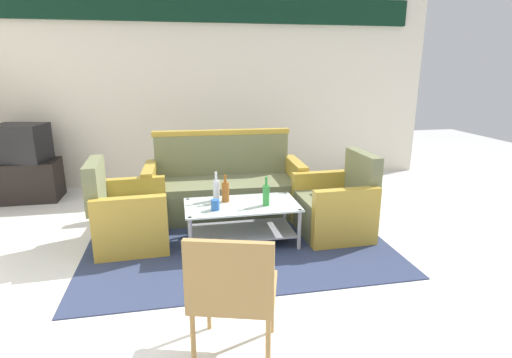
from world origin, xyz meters
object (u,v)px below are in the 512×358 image
at_px(coffee_table, 242,217).
at_px(television, 21,143).
at_px(bottle_clear, 216,190).
at_px(cup, 215,205).
at_px(armchair_left, 129,217).
at_px(bottle_green, 266,195).
at_px(couch, 225,188).
at_px(bottle_brown, 225,192).
at_px(tv_stand, 27,181).
at_px(wicker_chair, 233,288).
at_px(armchair_right, 336,208).

relative_size(coffee_table, television, 1.61).
xyz_separation_m(bottle_clear, cup, (-0.04, -0.28, -0.06)).
bearing_deg(armchair_left, coffee_table, 77.92).
relative_size(bottle_green, cup, 2.83).
xyz_separation_m(couch, cup, (-0.20, -0.98, 0.14)).
bearing_deg(bottle_brown, tv_stand, 143.40).
bearing_deg(couch, cup, 80.24).
xyz_separation_m(bottle_green, television, (-2.77, 1.97, 0.24)).
bearing_deg(wicker_chair, tv_stand, 138.51).
distance_m(couch, wicker_chair, 2.53).
bearing_deg(television, wicker_chair, 134.75).
bearing_deg(bottle_clear, bottle_brown, -33.96).
relative_size(bottle_green, television, 0.41).
distance_m(coffee_table, tv_stand, 3.17).
bearing_deg(bottle_brown, wicker_chair, -95.68).
bearing_deg(couch, armchair_left, 35.43).
height_order(bottle_clear, television, television).
height_order(armchair_left, tv_stand, armchair_left).
bearing_deg(couch, armchair_right, 144.63).
bearing_deg(coffee_table, bottle_clear, 143.82).
bearing_deg(bottle_clear, wicker_chair, -92.87).
height_order(couch, cup, couch).
bearing_deg(cup, armchair_right, 7.42).
bearing_deg(coffee_table, bottle_brown, 142.59).
relative_size(armchair_left, bottle_green, 3.01).
distance_m(bottle_green, television, 3.41).
relative_size(armchair_left, coffee_table, 0.77).
bearing_deg(cup, tv_stand, 138.61).
xyz_separation_m(television, wicker_chair, (2.22, -3.54, -0.27)).
relative_size(coffee_table, bottle_green, 3.89).
height_order(bottle_green, tv_stand, bottle_green).
distance_m(couch, coffee_table, 0.86).
height_order(bottle_green, bottle_clear, bottle_clear).
bearing_deg(bottle_green, television, 144.56).
height_order(coffee_table, bottle_clear, bottle_clear).
distance_m(couch, bottle_green, 1.00).
height_order(bottle_brown, tv_stand, bottle_brown).
height_order(coffee_table, bottle_green, bottle_green).
distance_m(armchair_right, cup, 1.29).
bearing_deg(bottle_green, coffee_table, 161.38).
relative_size(armchair_right, coffee_table, 0.77).
xyz_separation_m(couch, bottle_clear, (-0.16, -0.69, 0.21)).
height_order(armchair_right, television, television).
distance_m(cup, tv_stand, 3.04).
bearing_deg(armchair_right, coffee_table, 91.82).
xyz_separation_m(couch, coffee_table, (0.06, -0.86, -0.04)).
xyz_separation_m(armchair_left, television, (-1.45, 1.71, 0.47)).
height_order(cup, wicker_chair, wicker_chair).
bearing_deg(couch, bottle_clear, 78.75).
xyz_separation_m(armchair_right, wicker_chair, (-1.32, -1.70, 0.21)).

